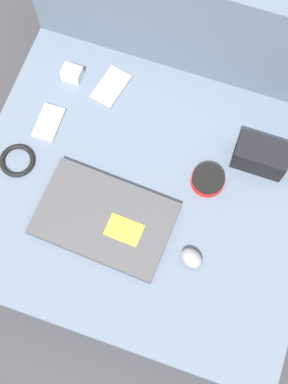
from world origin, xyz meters
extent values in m
plane|color=#38383D|center=(0.00, 0.00, 0.00)|extent=(8.00, 8.00, 0.00)
cube|color=slate|center=(0.00, 0.00, 0.08)|extent=(0.91, 0.77, 0.16)
cube|color=slate|center=(0.00, 0.49, 0.25)|extent=(0.91, 0.20, 0.50)
cube|color=#47474C|center=(-0.07, -0.10, 0.17)|extent=(0.35, 0.24, 0.03)
cube|color=yellow|center=(-0.01, -0.11, 0.19)|extent=(0.09, 0.06, 0.00)
ellipsoid|color=gray|center=(0.17, -0.13, 0.18)|extent=(0.07, 0.06, 0.04)
cylinder|color=red|center=(0.15, 0.09, 0.17)|extent=(0.09, 0.09, 0.02)
cylinder|color=black|center=(0.15, 0.09, 0.19)|extent=(0.09, 0.09, 0.01)
cube|color=#B7B7BC|center=(-0.31, 0.11, 0.16)|extent=(0.06, 0.11, 0.01)
cube|color=#99999E|center=(-0.19, 0.27, 0.16)|extent=(0.09, 0.13, 0.01)
cube|color=black|center=(0.26, 0.19, 0.20)|extent=(0.14, 0.08, 0.09)
cube|color=silver|center=(-0.31, 0.27, 0.18)|extent=(0.05, 0.04, 0.04)
torus|color=black|center=(-0.35, -0.02, 0.17)|extent=(0.10, 0.10, 0.01)
camera|label=1|loc=(0.14, -0.41, 1.50)|focal=50.00mm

